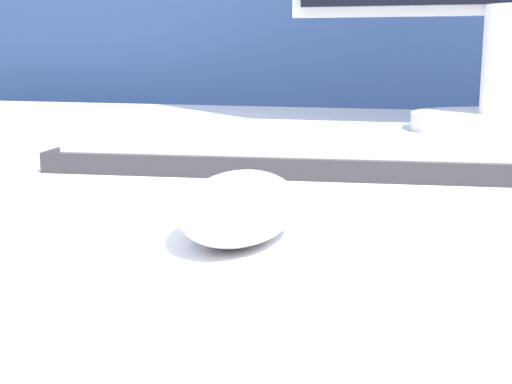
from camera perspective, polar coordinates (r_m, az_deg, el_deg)
partition_panel at (r=1.31m, az=12.82°, el=6.30°), size 5.00×0.03×1.41m
computer_mouse_near at (r=0.36m, az=-1.29°, el=-1.19°), size 0.06×0.10×0.03m
keyboard at (r=0.58m, az=6.67°, el=3.01°), size 0.46×0.17×0.02m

